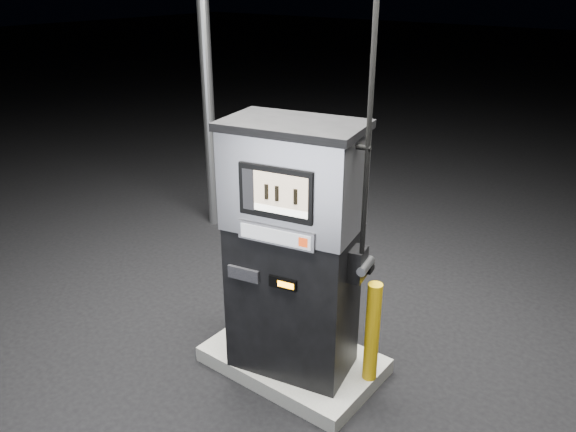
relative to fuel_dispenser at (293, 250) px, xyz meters
The scene contains 5 objects.
ground 1.32m from the fuel_dispenser, 125.88° to the left, with size 80.00×80.00×0.00m, color black.
pump_island 1.24m from the fuel_dispenser, 125.88° to the left, with size 1.60×1.00×0.15m, color gray.
fuel_dispenser is the anchor object (origin of this frame).
bollard_left 1.09m from the fuel_dispenser, 160.90° to the left, with size 0.13×0.13×1.00m, color gold.
bollard_right 0.99m from the fuel_dispenser, 20.28° to the left, with size 0.13×0.13×0.95m, color gold.
Camera 1 is at (2.62, -3.49, 3.45)m, focal length 35.00 mm.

